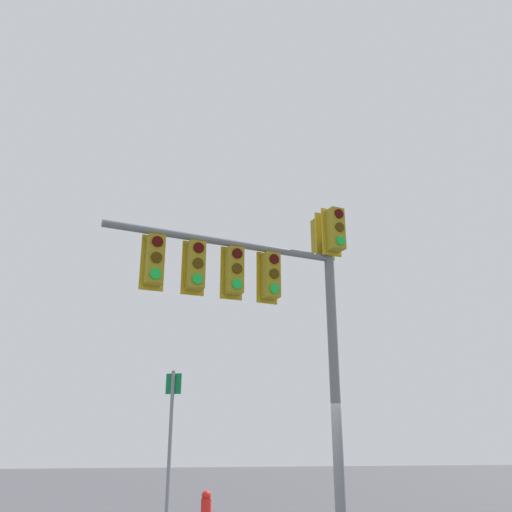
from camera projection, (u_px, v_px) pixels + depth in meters
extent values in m
cylinder|color=slate|center=(335.00, 381.00, 10.44)|extent=(0.20, 0.20, 5.86)
cylinder|color=slate|center=(226.00, 242.00, 10.32)|extent=(4.54, 1.40, 0.14)
cube|color=olive|center=(335.00, 230.00, 11.17)|extent=(0.37, 0.37, 0.90)
cube|color=#B29319|center=(331.00, 232.00, 11.32)|extent=(0.43, 0.16, 1.04)
cylinder|color=#360503|center=(339.00, 214.00, 11.13)|extent=(0.20, 0.08, 0.20)
cylinder|color=#3C2703|center=(340.00, 227.00, 11.03)|extent=(0.20, 0.08, 0.20)
cylinder|color=green|center=(341.00, 241.00, 10.93)|extent=(0.20, 0.08, 0.20)
cube|color=olive|center=(320.00, 239.00, 11.69)|extent=(0.37, 0.37, 0.90)
cube|color=#B29319|center=(325.00, 236.00, 11.54)|extent=(0.43, 0.16, 1.04)
cylinder|color=#360503|center=(316.00, 229.00, 11.93)|extent=(0.20, 0.08, 0.20)
cylinder|color=#3C2703|center=(317.00, 241.00, 11.83)|extent=(0.20, 0.08, 0.20)
cylinder|color=green|center=(317.00, 254.00, 11.73)|extent=(0.20, 0.08, 0.20)
cube|color=olive|center=(271.00, 276.00, 10.53)|extent=(0.37, 0.37, 0.90)
cube|color=#B29319|center=(267.00, 278.00, 10.67)|extent=(0.43, 0.16, 1.04)
cylinder|color=#360503|center=(274.00, 259.00, 10.48)|extent=(0.20, 0.09, 0.20)
cylinder|color=#3C2703|center=(275.00, 274.00, 10.39)|extent=(0.20, 0.09, 0.20)
cylinder|color=green|center=(275.00, 288.00, 10.29)|extent=(0.20, 0.09, 0.20)
cube|color=olive|center=(234.00, 271.00, 10.22)|extent=(0.36, 0.36, 0.90)
cube|color=#B29319|center=(231.00, 273.00, 10.37)|extent=(0.44, 0.14, 1.04)
cylinder|color=#360503|center=(237.00, 253.00, 10.17)|extent=(0.20, 0.07, 0.20)
cylinder|color=#3C2703|center=(237.00, 268.00, 10.07)|extent=(0.20, 0.07, 0.20)
cylinder|color=green|center=(237.00, 284.00, 9.98)|extent=(0.20, 0.07, 0.20)
cube|color=olive|center=(196.00, 266.00, 9.91)|extent=(0.36, 0.36, 0.90)
cube|color=#B29319|center=(193.00, 268.00, 10.06)|extent=(0.44, 0.14, 1.04)
cylinder|color=#360503|center=(199.00, 248.00, 9.86)|extent=(0.20, 0.08, 0.20)
cylinder|color=#3C2703|center=(198.00, 263.00, 9.76)|extent=(0.20, 0.08, 0.20)
cylinder|color=green|center=(198.00, 279.00, 9.67)|extent=(0.20, 0.08, 0.20)
cube|color=olive|center=(155.00, 260.00, 9.60)|extent=(0.36, 0.36, 0.90)
cube|color=#B29319|center=(152.00, 263.00, 9.75)|extent=(0.44, 0.14, 1.04)
cylinder|color=#360503|center=(158.00, 241.00, 9.55)|extent=(0.20, 0.08, 0.20)
cylinder|color=#3C2703|center=(157.00, 257.00, 9.46)|extent=(0.20, 0.08, 0.20)
cylinder|color=green|center=(156.00, 274.00, 9.36)|extent=(0.20, 0.08, 0.20)
cylinder|color=slate|center=(169.00, 455.00, 9.99)|extent=(0.07, 0.07, 3.12)
cube|color=#0C7238|center=(174.00, 384.00, 10.46)|extent=(0.30, 0.14, 0.39)
cube|color=white|center=(174.00, 384.00, 10.47)|extent=(0.24, 0.10, 0.33)
sphere|color=red|center=(206.00, 495.00, 11.44)|extent=(0.20, 0.20, 0.20)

